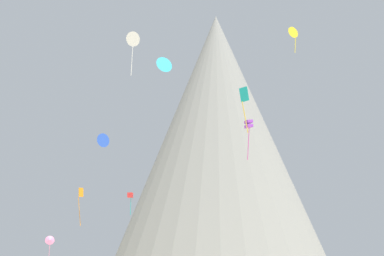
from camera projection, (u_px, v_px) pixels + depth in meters
name	position (u px, v px, depth m)	size (l,w,h in m)	color
rock_massif	(213.00, 155.00, 114.41)	(71.63, 71.63, 67.21)	gray
kite_pink_low	(50.00, 241.00, 83.97)	(1.69, 1.20, 4.74)	pink
kite_violet_mid	(249.00, 125.00, 58.96)	(1.12, 1.10, 4.90)	purple
kite_cyan_high	(164.00, 65.00, 71.39)	(2.44, 1.68, 2.47)	#33BCDB
kite_yellow_high	(293.00, 33.00, 62.78)	(1.50, 1.03, 3.58)	yellow
kite_blue_mid	(103.00, 140.00, 73.60)	(1.77, 1.63, 2.11)	blue
kite_teal_mid	(244.00, 99.00, 46.60)	(0.92, 0.41, 4.57)	teal
kite_red_mid	(130.00, 196.00, 80.50)	(0.87, 0.88, 3.61)	red
kite_orange_mid	(80.00, 198.00, 74.91)	(0.71, 0.56, 5.75)	orange
kite_white_high	(133.00, 40.00, 67.72)	(2.20, 1.92, 6.38)	white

